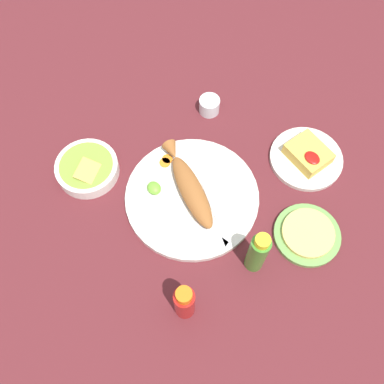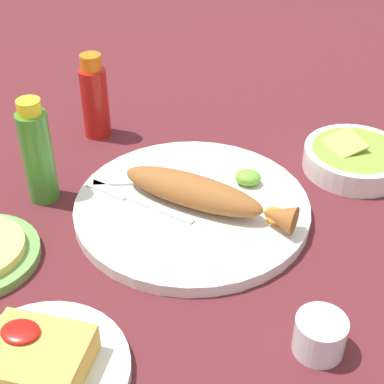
{
  "view_description": "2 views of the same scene",
  "coord_description": "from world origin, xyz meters",
  "px_view_note": "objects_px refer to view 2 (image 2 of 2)",
  "views": [
    {
      "loc": [
        0.39,
        -0.29,
        1.01
      ],
      "look_at": [
        0.0,
        0.0,
        0.04
      ],
      "focal_mm": 40.0,
      "sensor_mm": 36.0,
      "label": 1
    },
    {
      "loc": [
        -0.16,
        0.67,
        0.54
      ],
      "look_at": [
        0.0,
        0.0,
        0.04
      ],
      "focal_mm": 55.0,
      "sensor_mm": 36.0,
      "label": 2
    }
  ],
  "objects_px": {
    "hot_sauce_bottle_red": "(95,99)",
    "side_plate_fries": "(40,373)",
    "fork_far": "(145,180)",
    "main_plate": "(192,208)",
    "fork_near": "(132,199)",
    "hot_sauce_bottle_green": "(38,154)",
    "fried_fish": "(202,194)",
    "guacamole_bowl": "(355,158)",
    "salt_cup": "(319,337)"
  },
  "relations": [
    {
      "from": "hot_sauce_bottle_red",
      "to": "side_plate_fries",
      "type": "height_order",
      "value": "hot_sauce_bottle_red"
    },
    {
      "from": "hot_sauce_bottle_red",
      "to": "fork_far",
      "type": "bearing_deg",
      "value": 132.48
    },
    {
      "from": "fork_far",
      "to": "hot_sauce_bottle_red",
      "type": "bearing_deg",
      "value": -64.72
    },
    {
      "from": "fried_fish",
      "to": "guacamole_bowl",
      "type": "bearing_deg",
      "value": -127.04
    },
    {
      "from": "hot_sauce_bottle_green",
      "to": "fork_near",
      "type": "bearing_deg",
      "value": -179.1
    },
    {
      "from": "fried_fish",
      "to": "salt_cup",
      "type": "relative_size",
      "value": 4.56
    },
    {
      "from": "side_plate_fries",
      "to": "guacamole_bowl",
      "type": "bearing_deg",
      "value": -123.07
    },
    {
      "from": "hot_sauce_bottle_red",
      "to": "hot_sauce_bottle_green",
      "type": "bearing_deg",
      "value": 86.72
    },
    {
      "from": "hot_sauce_bottle_red",
      "to": "salt_cup",
      "type": "relative_size",
      "value": 2.56
    },
    {
      "from": "fried_fish",
      "to": "side_plate_fries",
      "type": "xyz_separation_m",
      "value": [
        0.11,
        0.32,
        -0.03
      ]
    },
    {
      "from": "main_plate",
      "to": "fork_near",
      "type": "distance_m",
      "value": 0.09
    },
    {
      "from": "main_plate",
      "to": "salt_cup",
      "type": "height_order",
      "value": "salt_cup"
    },
    {
      "from": "main_plate",
      "to": "guacamole_bowl",
      "type": "distance_m",
      "value": 0.29
    },
    {
      "from": "guacamole_bowl",
      "to": "salt_cup",
      "type": "bearing_deg",
      "value": 85.24
    },
    {
      "from": "main_plate",
      "to": "fork_near",
      "type": "xyz_separation_m",
      "value": [
        0.09,
        0.01,
        0.01
      ]
    },
    {
      "from": "side_plate_fries",
      "to": "hot_sauce_bottle_red",
      "type": "bearing_deg",
      "value": -76.0
    },
    {
      "from": "fork_near",
      "to": "hot_sauce_bottle_green",
      "type": "height_order",
      "value": "hot_sauce_bottle_green"
    },
    {
      "from": "hot_sauce_bottle_green",
      "to": "hot_sauce_bottle_red",
      "type": "bearing_deg",
      "value": -93.28
    },
    {
      "from": "fork_near",
      "to": "guacamole_bowl",
      "type": "height_order",
      "value": "guacamole_bowl"
    },
    {
      "from": "main_plate",
      "to": "side_plate_fries",
      "type": "height_order",
      "value": "main_plate"
    },
    {
      "from": "fried_fish",
      "to": "fork_near",
      "type": "height_order",
      "value": "fried_fish"
    },
    {
      "from": "fork_near",
      "to": "hot_sauce_bottle_red",
      "type": "xyz_separation_m",
      "value": [
        0.13,
        -0.2,
        0.05
      ]
    },
    {
      "from": "fork_near",
      "to": "salt_cup",
      "type": "bearing_deg",
      "value": 163.23
    },
    {
      "from": "side_plate_fries",
      "to": "fried_fish",
      "type": "bearing_deg",
      "value": -108.86
    },
    {
      "from": "main_plate",
      "to": "hot_sauce_bottle_red",
      "type": "xyz_separation_m",
      "value": [
        0.22,
        -0.18,
        0.06
      ]
    },
    {
      "from": "fork_near",
      "to": "hot_sauce_bottle_red",
      "type": "relative_size",
      "value": 1.2
    },
    {
      "from": "fork_far",
      "to": "side_plate_fries",
      "type": "xyz_separation_m",
      "value": [
        0.01,
        0.36,
        -0.01
      ]
    },
    {
      "from": "main_plate",
      "to": "hot_sauce_bottle_red",
      "type": "bearing_deg",
      "value": -40.11
    },
    {
      "from": "fork_near",
      "to": "hot_sauce_bottle_green",
      "type": "distance_m",
      "value": 0.15
    },
    {
      "from": "fork_near",
      "to": "hot_sauce_bottle_green",
      "type": "xyz_separation_m",
      "value": [
        0.14,
        0.0,
        0.06
      ]
    },
    {
      "from": "main_plate",
      "to": "salt_cup",
      "type": "bearing_deg",
      "value": 133.25
    },
    {
      "from": "side_plate_fries",
      "to": "guacamole_bowl",
      "type": "xyz_separation_m",
      "value": [
        -0.32,
        -0.49,
        0.01
      ]
    },
    {
      "from": "fried_fish",
      "to": "side_plate_fries",
      "type": "distance_m",
      "value": 0.33
    },
    {
      "from": "main_plate",
      "to": "guacamole_bowl",
      "type": "height_order",
      "value": "guacamole_bowl"
    },
    {
      "from": "fork_near",
      "to": "hot_sauce_bottle_green",
      "type": "relative_size",
      "value": 1.09
    },
    {
      "from": "fried_fish",
      "to": "salt_cup",
      "type": "distance_m",
      "value": 0.28
    },
    {
      "from": "main_plate",
      "to": "side_plate_fries",
      "type": "distance_m",
      "value": 0.33
    },
    {
      "from": "main_plate",
      "to": "guacamole_bowl",
      "type": "xyz_separation_m",
      "value": [
        -0.23,
        -0.18,
        0.01
      ]
    },
    {
      "from": "fork_far",
      "to": "fried_fish",
      "type": "bearing_deg",
      "value": 140.7
    },
    {
      "from": "salt_cup",
      "to": "hot_sauce_bottle_red",
      "type": "bearing_deg",
      "value": -43.46
    },
    {
      "from": "salt_cup",
      "to": "guacamole_bowl",
      "type": "bearing_deg",
      "value": -94.76
    },
    {
      "from": "main_plate",
      "to": "fried_fish",
      "type": "height_order",
      "value": "fried_fish"
    },
    {
      "from": "fork_far",
      "to": "side_plate_fries",
      "type": "bearing_deg",
      "value": 71.34
    },
    {
      "from": "side_plate_fries",
      "to": "guacamole_bowl",
      "type": "distance_m",
      "value": 0.59
    },
    {
      "from": "fried_fish",
      "to": "hot_sauce_bottle_red",
      "type": "xyz_separation_m",
      "value": [
        0.23,
        -0.19,
        0.03
      ]
    },
    {
      "from": "fork_near",
      "to": "side_plate_fries",
      "type": "bearing_deg",
      "value": 107.18
    },
    {
      "from": "fork_far",
      "to": "hot_sauce_bottle_green",
      "type": "relative_size",
      "value": 1.09
    },
    {
      "from": "fork_far",
      "to": "salt_cup",
      "type": "xyz_separation_m",
      "value": [
        -0.28,
        0.25,
        0.0
      ]
    },
    {
      "from": "hot_sauce_bottle_red",
      "to": "guacamole_bowl",
      "type": "relative_size",
      "value": 0.91
    },
    {
      "from": "hot_sauce_bottle_green",
      "to": "guacamole_bowl",
      "type": "relative_size",
      "value": 1.0
    }
  ]
}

